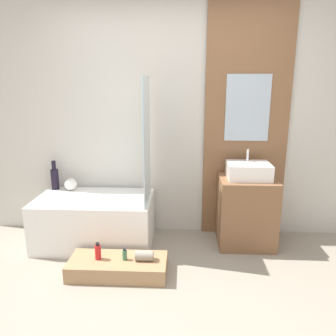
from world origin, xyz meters
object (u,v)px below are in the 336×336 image
Objects in this scene: vase_round_light at (71,184)px; bottle_soap_secondary at (125,255)px; bathtub at (95,220)px; bottle_soap_primary at (98,252)px; vase_tall_dark at (55,178)px; sink at (249,171)px; wooden_step_bench at (118,267)px.

vase_round_light is 1.18m from bottle_soap_secondary.
bathtub is 7.52× the size of bottle_soap_primary.
bottle_soap_primary is (0.69, -0.85, -0.43)m from vase_tall_dark.
vase_round_light is (0.19, -0.03, -0.06)m from vase_tall_dark.
sink is 1.94m from vase_round_light.
vase_round_light is at bearing 175.39° from sink.
vase_tall_dark is 1.34m from bottle_soap_secondary.
bottle_soap_primary is (-0.18, 0.00, 0.14)m from wooden_step_bench.
vase_tall_dark reaches higher than wooden_step_bench.
bathtub is at bearing 106.82° from bottle_soap_primary.
bathtub is at bearing 120.95° from wooden_step_bench.
wooden_step_bench is at bearing -151.78° from sink.
bathtub is 2.78× the size of sink.
bathtub is 0.62m from bottle_soap_primary.
sink is 4.04× the size of bottle_soap_secondary.
vase_tall_dark is (-0.86, 0.85, 0.58)m from wooden_step_bench.
bathtub reaches higher than wooden_step_bench.
vase_round_light is at bearing 129.47° from wooden_step_bench.
vase_tall_dark is at bearing 128.98° from bottle_soap_primary.
sink is at bearing 29.53° from bottle_soap_secondary.
vase_tall_dark is (-2.11, 0.18, -0.16)m from sink.
vase_round_light is at bearing 121.41° from bottle_soap_primary.
sink is (1.25, 0.67, 0.73)m from wooden_step_bench.
bathtub is 11.25× the size of bottle_soap_secondary.
bottle_soap_primary is at bearing -154.81° from sink.
sink is at bearing -4.94° from vase_tall_dark.
vase_tall_dark is at bearing 137.52° from bottle_soap_secondary.
sink is 2.70× the size of bottle_soap_primary.
vase_round_light reaches higher than wooden_step_bench.
wooden_step_bench is 2.02× the size of sink.
bottle_soap_primary reaches higher than bottle_soap_secondary.
vase_round_light reaches higher than bottle_soap_secondary.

